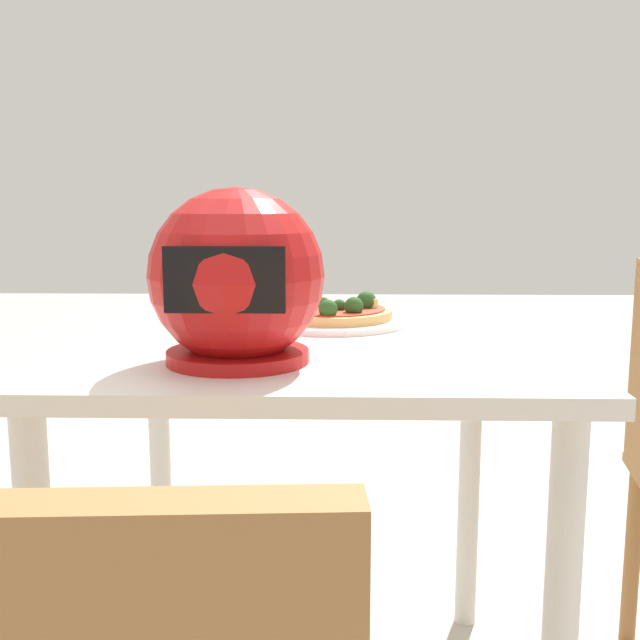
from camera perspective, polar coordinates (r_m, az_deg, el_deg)
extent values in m
cube|color=beige|center=(1.36, -0.96, -1.96)|extent=(0.86, 0.84, 0.03)
cylinder|color=beige|center=(1.84, 11.43, -11.75)|extent=(0.05, 0.05, 0.75)
cylinder|color=beige|center=(1.86, -12.16, -11.51)|extent=(0.05, 0.05, 0.75)
cylinder|color=white|center=(1.51, 0.87, -0.07)|extent=(0.31, 0.31, 0.01)
cylinder|color=tan|center=(1.50, 0.87, 0.49)|extent=(0.25, 0.25, 0.02)
cylinder|color=red|center=(1.50, 0.87, 0.89)|extent=(0.22, 0.22, 0.00)
sphere|color=#234C1E|center=(1.52, 0.28, 1.31)|extent=(0.02, 0.02, 0.02)
sphere|color=#234C1E|center=(1.41, 0.62, 0.85)|extent=(0.04, 0.04, 0.04)
sphere|color=#234C1E|center=(1.44, 2.62, 1.05)|extent=(0.04, 0.04, 0.04)
sphere|color=#234C1E|center=(1.51, 3.59, 1.45)|extent=(0.04, 0.04, 0.04)
sphere|color=#234C1E|center=(1.48, 1.50, 1.10)|extent=(0.03, 0.03, 0.03)
cylinder|color=#E0D172|center=(1.52, 0.35, 1.28)|extent=(0.02, 0.02, 0.01)
cylinder|color=#E0D172|center=(1.54, -1.01, 1.45)|extent=(0.02, 0.02, 0.02)
cylinder|color=#E0D172|center=(1.54, -2.46, 1.41)|extent=(0.02, 0.02, 0.02)
cylinder|color=#E0D172|center=(1.51, 4.16, 1.30)|extent=(0.02, 0.02, 0.02)
sphere|color=#B21414|center=(1.13, -6.44, 3.39)|extent=(0.27, 0.27, 0.27)
cylinder|color=#B21414|center=(1.15, -6.33, -2.76)|extent=(0.22, 0.22, 0.02)
cube|color=black|center=(1.02, -7.35, 3.11)|extent=(0.17, 0.02, 0.09)
cylinder|color=#996638|center=(1.94, 22.92, -16.24)|extent=(0.04, 0.04, 0.43)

